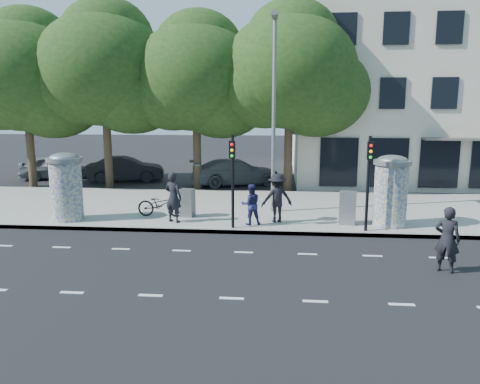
# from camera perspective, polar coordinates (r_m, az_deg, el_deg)

# --- Properties ---
(ground) EXTENTS (120.00, 120.00, 0.00)m
(ground) POSITION_cam_1_polar(r_m,az_deg,el_deg) (13.60, -0.02, -9.19)
(ground) COLOR black
(ground) RESTS_ON ground
(sidewalk) EXTENTS (40.00, 8.00, 0.15)m
(sidewalk) POSITION_cam_1_polar(r_m,az_deg,el_deg) (20.78, 1.82, -2.02)
(sidewalk) COLOR gray
(sidewalk) RESTS_ON ground
(curb) EXTENTS (40.00, 0.10, 0.16)m
(curb) POSITION_cam_1_polar(r_m,az_deg,el_deg) (16.96, 1.05, -4.92)
(curb) COLOR slate
(curb) RESTS_ON ground
(lane_dash_near) EXTENTS (32.00, 0.12, 0.01)m
(lane_dash_near) POSITION_cam_1_polar(r_m,az_deg,el_deg) (11.56, -1.02, -12.85)
(lane_dash_near) COLOR silver
(lane_dash_near) RESTS_ON ground
(lane_dash_far) EXTENTS (32.00, 0.12, 0.01)m
(lane_dash_far) POSITION_cam_1_polar(r_m,az_deg,el_deg) (14.92, 0.46, -7.38)
(lane_dash_far) COLOR silver
(lane_dash_far) RESTS_ON ground
(ad_column_left) EXTENTS (1.36, 1.36, 2.65)m
(ad_column_left) POSITION_cam_1_polar(r_m,az_deg,el_deg) (19.40, -20.45, 0.81)
(ad_column_left) COLOR beige
(ad_column_left) RESTS_ON sidewalk
(ad_column_right) EXTENTS (1.36, 1.36, 2.65)m
(ad_column_right) POSITION_cam_1_polar(r_m,az_deg,el_deg) (18.18, 17.91, 0.35)
(ad_column_right) COLOR beige
(ad_column_right) RESTS_ON sidewalk
(traffic_pole_near) EXTENTS (0.22, 0.31, 3.40)m
(traffic_pole_near) POSITION_cam_1_polar(r_m,az_deg,el_deg) (16.80, -0.91, 2.45)
(traffic_pole_near) COLOR black
(traffic_pole_near) RESTS_ON sidewalk
(traffic_pole_far) EXTENTS (0.22, 0.31, 3.40)m
(traffic_pole_far) POSITION_cam_1_polar(r_m,az_deg,el_deg) (16.99, 15.42, 2.17)
(traffic_pole_far) COLOR black
(traffic_pole_far) RESTS_ON sidewalk
(street_lamp) EXTENTS (0.25, 0.93, 8.00)m
(street_lamp) POSITION_cam_1_polar(r_m,az_deg,el_deg) (19.39, 4.16, 11.10)
(street_lamp) COLOR slate
(street_lamp) RESTS_ON sidewalk
(tree_far_left) EXTENTS (7.20, 7.20, 9.26)m
(tree_far_left) POSITION_cam_1_polar(r_m,az_deg,el_deg) (28.99, -24.77, 12.75)
(tree_far_left) COLOR #38281C
(tree_far_left) RESTS_ON ground
(tree_mid_left) EXTENTS (7.20, 7.20, 9.57)m
(tree_mid_left) POSITION_cam_1_polar(r_m,az_deg,el_deg) (27.10, -16.28, 14.16)
(tree_mid_left) COLOR #38281C
(tree_mid_left) RESTS_ON ground
(tree_near_left) EXTENTS (6.80, 6.80, 8.97)m
(tree_near_left) POSITION_cam_1_polar(r_m,az_deg,el_deg) (25.91, -5.39, 13.74)
(tree_near_left) COLOR #38281C
(tree_near_left) RESTS_ON ground
(tree_center) EXTENTS (7.00, 7.00, 9.30)m
(tree_center) POSITION_cam_1_polar(r_m,az_deg,el_deg) (25.12, 6.08, 14.40)
(tree_center) COLOR #38281C
(tree_center) RESTS_ON ground
(building) EXTENTS (20.30, 15.85, 12.00)m
(building) POSITION_cam_1_polar(r_m,az_deg,el_deg) (34.53, 23.96, 11.98)
(building) COLOR beige
(building) RESTS_ON ground
(ped_a) EXTENTS (0.87, 0.69, 1.55)m
(ped_a) POSITION_cam_1_polar(r_m,az_deg,el_deg) (19.21, -20.51, -1.16)
(ped_a) COLOR black
(ped_a) RESTS_ON sidewalk
(ped_b) EXTENTS (0.84, 0.70, 1.95)m
(ped_b) POSITION_cam_1_polar(r_m,az_deg,el_deg) (18.08, -8.13, -0.62)
(ped_b) COLOR black
(ped_b) RESTS_ON sidewalk
(ped_c) EXTENTS (0.89, 0.78, 1.55)m
(ped_c) POSITION_cam_1_polar(r_m,az_deg,el_deg) (17.56, 1.33, -1.52)
(ped_c) COLOR navy
(ped_c) RESTS_ON sidewalk
(ped_d) EXTENTS (1.36, 1.00, 1.88)m
(ped_d) POSITION_cam_1_polar(r_m,az_deg,el_deg) (17.99, 4.53, -0.73)
(ped_d) COLOR black
(ped_d) RESTS_ON sidewalk
(man_road) EXTENTS (0.81, 0.72, 1.87)m
(man_road) POSITION_cam_1_polar(r_m,az_deg,el_deg) (14.22, 23.94, -5.30)
(man_road) COLOR black
(man_road) RESTS_ON ground
(bicycle) EXTENTS (0.70, 1.93, 1.01)m
(bicycle) POSITION_cam_1_polar(r_m,az_deg,el_deg) (19.16, -9.60, -1.48)
(bicycle) COLOR black
(bicycle) RESTS_ON sidewalk
(cabinet_left) EXTENTS (0.63, 0.52, 1.13)m
(cabinet_left) POSITION_cam_1_polar(r_m,az_deg,el_deg) (18.96, -6.43, -1.32)
(cabinet_left) COLOR slate
(cabinet_left) RESTS_ON sidewalk
(cabinet_right) EXTENTS (0.68, 0.55, 1.26)m
(cabinet_right) POSITION_cam_1_polar(r_m,az_deg,el_deg) (18.11, 12.99, -1.90)
(cabinet_right) COLOR slate
(cabinet_right) RESTS_ON sidewalk
(car_left) EXTENTS (3.38, 4.66, 1.48)m
(car_left) POSITION_cam_1_polar(r_m,az_deg,el_deg) (31.84, -21.55, 2.84)
(car_left) COLOR slate
(car_left) RESTS_ON ground
(car_mid) EXTENTS (2.52, 4.79, 1.50)m
(car_mid) POSITION_cam_1_polar(r_m,az_deg,el_deg) (29.50, -13.75, 2.75)
(car_mid) COLOR black
(car_mid) RESTS_ON ground
(car_right) EXTENTS (3.84, 5.64, 1.52)m
(car_right) POSITION_cam_1_polar(r_m,az_deg,el_deg) (27.31, -0.46, 2.46)
(car_right) COLOR slate
(car_right) RESTS_ON ground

